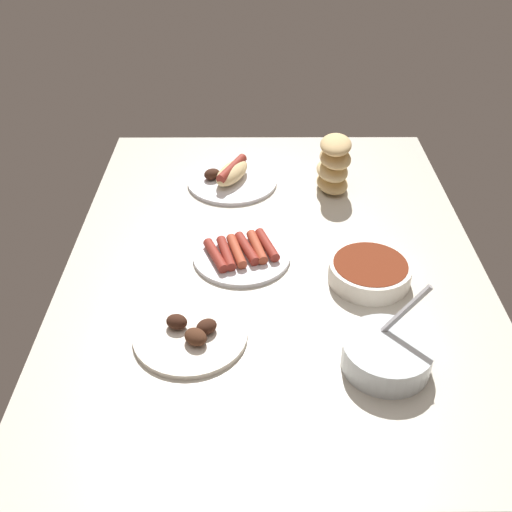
{
  "coord_description": "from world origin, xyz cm",
  "views": [
    {
      "loc": [
        -104.82,
        4.32,
        77.98
      ],
      "look_at": [
        -4.08,
        3.95,
        3.0
      ],
      "focal_mm": 41.58,
      "sensor_mm": 36.0,
      "label": 1
    }
  ],
  "objects_px": {
    "plate_hotdog_assembled": "(231,177)",
    "bread_stack": "(334,164)",
    "bowl_coleslaw": "(387,354)",
    "plate_grilled_meat": "(191,334)",
    "plate_sausages": "(242,253)",
    "bowl_chili": "(370,271)"
  },
  "relations": [
    {
      "from": "plate_hotdog_assembled",
      "to": "bowl_coleslaw",
      "type": "relative_size",
      "value": 1.5
    },
    {
      "from": "plate_hotdog_assembled",
      "to": "bread_stack",
      "type": "relative_size",
      "value": 1.63
    },
    {
      "from": "bowl_coleslaw",
      "to": "bread_stack",
      "type": "xyz_separation_m",
      "value": [
        0.62,
        0.03,
        0.04
      ]
    },
    {
      "from": "plate_sausages",
      "to": "plate_grilled_meat",
      "type": "distance_m",
      "value": 0.26
    },
    {
      "from": "plate_sausages",
      "to": "bowl_chili",
      "type": "xyz_separation_m",
      "value": [
        -0.08,
        -0.27,
        0.01
      ]
    },
    {
      "from": "plate_hotdog_assembled",
      "to": "plate_grilled_meat",
      "type": "distance_m",
      "value": 0.58
    },
    {
      "from": "plate_hotdog_assembled",
      "to": "bowl_chili",
      "type": "xyz_separation_m",
      "value": [
        -0.41,
        -0.3,
        0.01
      ]
    },
    {
      "from": "plate_sausages",
      "to": "plate_grilled_meat",
      "type": "relative_size",
      "value": 1.0
    },
    {
      "from": "plate_hotdog_assembled",
      "to": "bowl_coleslaw",
      "type": "bearing_deg",
      "value": -155.84
    },
    {
      "from": "bowl_coleslaw",
      "to": "plate_grilled_meat",
      "type": "relative_size",
      "value": 0.74
    },
    {
      "from": "bread_stack",
      "to": "bowl_chili",
      "type": "height_order",
      "value": "bread_stack"
    },
    {
      "from": "bowl_coleslaw",
      "to": "bread_stack",
      "type": "height_order",
      "value": "bowl_coleslaw"
    },
    {
      "from": "bowl_coleslaw",
      "to": "bowl_chili",
      "type": "distance_m",
      "value": 0.24
    },
    {
      "from": "plate_sausages",
      "to": "bowl_chili",
      "type": "distance_m",
      "value": 0.28
    },
    {
      "from": "plate_hotdog_assembled",
      "to": "bread_stack",
      "type": "distance_m",
      "value": 0.27
    },
    {
      "from": "bowl_coleslaw",
      "to": "plate_grilled_meat",
      "type": "height_order",
      "value": "bowl_coleslaw"
    },
    {
      "from": "bread_stack",
      "to": "plate_sausages",
      "type": "bearing_deg",
      "value": 142.36
    },
    {
      "from": "bread_stack",
      "to": "bowl_chili",
      "type": "bearing_deg",
      "value": -174.47
    },
    {
      "from": "plate_hotdog_assembled",
      "to": "plate_grilled_meat",
      "type": "bearing_deg",
      "value": 174.26
    },
    {
      "from": "plate_hotdog_assembled",
      "to": "plate_sausages",
      "type": "height_order",
      "value": "plate_hotdog_assembled"
    },
    {
      "from": "plate_hotdog_assembled",
      "to": "bowl_chili",
      "type": "bearing_deg",
      "value": -143.85
    },
    {
      "from": "bowl_chili",
      "to": "plate_hotdog_assembled",
      "type": "bearing_deg",
      "value": 36.15
    }
  ]
}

